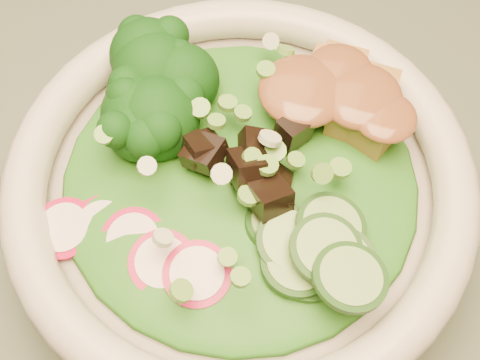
% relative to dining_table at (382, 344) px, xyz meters
% --- Properties ---
extents(dining_table, '(1.20, 0.80, 0.75)m').
position_rel_dining_table_xyz_m(dining_table, '(0.00, 0.00, 0.00)').
color(dining_table, black).
rests_on(dining_table, ground).
extents(salad_bowl, '(0.28, 0.28, 0.08)m').
position_rel_dining_table_xyz_m(salad_bowl, '(-0.12, 0.01, 0.15)').
color(salad_bowl, beige).
rests_on(salad_bowl, dining_table).
extents(lettuce_bed, '(0.21, 0.21, 0.02)m').
position_rel_dining_table_xyz_m(lettuce_bed, '(-0.12, 0.01, 0.18)').
color(lettuce_bed, '#226816').
rests_on(lettuce_bed, salad_bowl).
extents(broccoli_florets, '(0.08, 0.07, 0.05)m').
position_rel_dining_table_xyz_m(broccoli_florets, '(-0.18, 0.05, 0.19)').
color(broccoli_florets, black).
rests_on(broccoli_florets, salad_bowl).
extents(radish_slices, '(0.11, 0.04, 0.02)m').
position_rel_dining_table_xyz_m(radish_slices, '(-0.15, -0.05, 0.18)').
color(radish_slices, '#AF0D3C').
rests_on(radish_slices, salad_bowl).
extents(cucumber_slices, '(0.07, 0.07, 0.04)m').
position_rel_dining_table_xyz_m(cucumber_slices, '(-0.06, -0.02, 0.19)').
color(cucumber_slices, '#89B866').
rests_on(cucumber_slices, salad_bowl).
extents(mushroom_heap, '(0.07, 0.07, 0.04)m').
position_rel_dining_table_xyz_m(mushroom_heap, '(-0.11, 0.02, 0.19)').
color(mushroom_heap, black).
rests_on(mushroom_heap, salad_bowl).
extents(tofu_cubes, '(0.09, 0.06, 0.04)m').
position_rel_dining_table_xyz_m(tofu_cubes, '(-0.08, 0.07, 0.19)').
color(tofu_cubes, olive).
rests_on(tofu_cubes, salad_bowl).
extents(peanut_sauce, '(0.07, 0.06, 0.02)m').
position_rel_dining_table_xyz_m(peanut_sauce, '(-0.08, 0.07, 0.20)').
color(peanut_sauce, brown).
rests_on(peanut_sauce, tofu_cubes).
extents(scallion_garnish, '(0.20, 0.20, 0.02)m').
position_rel_dining_table_xyz_m(scallion_garnish, '(-0.12, 0.01, 0.20)').
color(scallion_garnish, '#5D9C37').
rests_on(scallion_garnish, salad_bowl).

